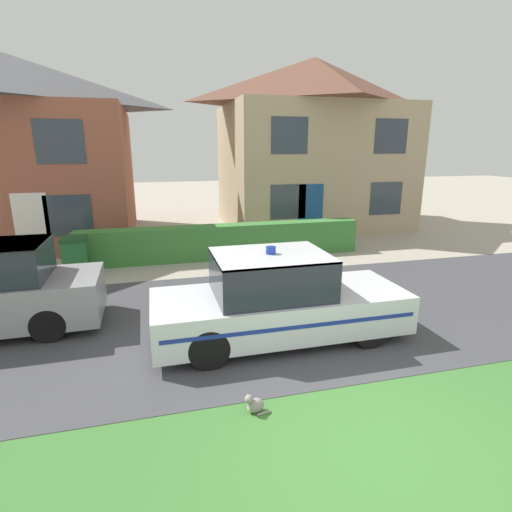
{
  "coord_description": "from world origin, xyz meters",
  "views": [
    {
      "loc": [
        -2.33,
        -3.51,
        3.41
      ],
      "look_at": [
        -0.14,
        4.93,
        1.05
      ],
      "focal_mm": 28.0,
      "sensor_mm": 36.0,
      "label": 1
    }
  ],
  "objects_px": {
    "house_right": "(312,143)",
    "wheelie_bin": "(75,257)",
    "police_car": "(277,300)",
    "cat": "(254,405)",
    "house_left": "(16,149)"
  },
  "relations": [
    {
      "from": "house_right",
      "to": "wheelie_bin",
      "type": "xyz_separation_m",
      "value": [
        -9.17,
        -5.72,
        -3.08
      ]
    },
    {
      "from": "police_car",
      "to": "house_right",
      "type": "height_order",
      "value": "house_right"
    },
    {
      "from": "cat",
      "to": "house_right",
      "type": "height_order",
      "value": "house_right"
    },
    {
      "from": "house_left",
      "to": "wheelie_bin",
      "type": "distance_m",
      "value": 6.69
    },
    {
      "from": "wheelie_bin",
      "to": "house_left",
      "type": "bearing_deg",
      "value": 111.34
    },
    {
      "from": "cat",
      "to": "house_right",
      "type": "xyz_separation_m",
      "value": [
        5.89,
        12.69,
        3.51
      ]
    },
    {
      "from": "house_right",
      "to": "wheelie_bin",
      "type": "relative_size",
      "value": 7.26
    },
    {
      "from": "house_right",
      "to": "cat",
      "type": "bearing_deg",
      "value": -114.91
    },
    {
      "from": "police_car",
      "to": "house_left",
      "type": "height_order",
      "value": "house_left"
    },
    {
      "from": "cat",
      "to": "wheelie_bin",
      "type": "distance_m",
      "value": 7.71
    },
    {
      "from": "house_right",
      "to": "house_left",
      "type": "bearing_deg",
      "value": -178.82
    },
    {
      "from": "wheelie_bin",
      "to": "house_right",
      "type": "bearing_deg",
      "value": 28.01
    },
    {
      "from": "police_car",
      "to": "cat",
      "type": "height_order",
      "value": "police_car"
    },
    {
      "from": "police_car",
      "to": "wheelie_bin",
      "type": "xyz_separation_m",
      "value": [
        -4.22,
        4.95,
        -0.2
      ]
    },
    {
      "from": "house_left",
      "to": "police_car",
      "type": "bearing_deg",
      "value": -56.86
    }
  ]
}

